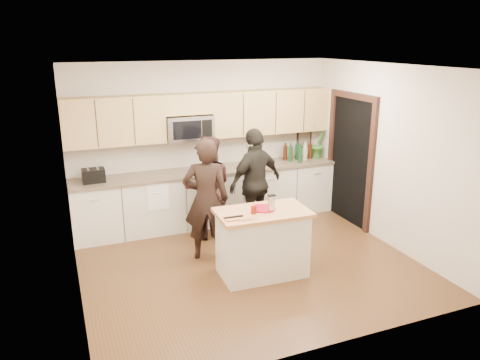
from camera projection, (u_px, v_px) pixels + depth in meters
name	position (u px, v px, depth m)	size (l,w,h in m)	color
floor	(249.00, 263.00, 6.58)	(4.50, 4.50, 0.00)	#53311C
room_shell	(249.00, 143.00, 6.08)	(4.52, 4.02, 2.71)	beige
back_cabinetry	(210.00, 196.00, 7.94)	(4.50, 0.66, 0.94)	beige
upper_cabinetry	(208.00, 114.00, 7.69)	(4.50, 0.33, 0.75)	tan
microwave	(189.00, 128.00, 7.59)	(0.76, 0.41, 0.40)	silver
doorway	(350.00, 155.00, 7.84)	(0.06, 1.25, 2.20)	black
framed_picture	(304.00, 137.00, 8.67)	(0.30, 0.03, 0.38)	black
dish_towel	(156.00, 187.00, 7.34)	(0.34, 0.60, 0.48)	white
island	(262.00, 242.00, 6.17)	(1.23, 0.75, 0.90)	beige
red_plate	(263.00, 208.00, 6.10)	(0.32, 0.32, 0.02)	maroon
box_grater	(271.00, 202.00, 6.00)	(0.10, 0.06, 0.21)	silver
drink_glass	(254.00, 210.00, 5.94)	(0.07, 0.07, 0.10)	maroon
cutting_board	(234.00, 218.00, 5.77)	(0.24, 0.16, 0.02)	#AC7447
tongs	(234.00, 217.00, 5.76)	(0.24, 0.03, 0.02)	black
knife	(248.00, 219.00, 5.72)	(0.23, 0.02, 0.01)	silver
toaster	(94.00, 176.00, 7.10)	(0.34, 0.24, 0.21)	black
bottle_cluster	(301.00, 151.00, 8.39)	(0.70, 0.34, 0.34)	#113318
orchid	(318.00, 144.00, 8.51)	(0.28, 0.23, 0.52)	#3B7930
woman_left	(206.00, 200.00, 6.54)	(0.64, 0.42, 1.75)	black
woman_center	(208.00, 188.00, 7.27)	(0.79, 0.62, 1.63)	#311A18
woman_right	(255.00, 183.00, 7.34)	(1.01, 0.42, 1.73)	black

